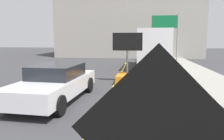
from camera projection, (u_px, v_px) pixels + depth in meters
lane_center_stripe at (91, 130)px, 5.75m from camera, size 0.14×36.00×0.01m
roadwork_sign at (156, 138)px, 2.00m from camera, size 1.63×0.18×2.33m
arrow_board_trailer at (127, 74)px, 11.99m from camera, size 1.60×1.81×2.70m
box_truck at (153, 47)px, 17.84m from camera, size 2.69×7.01×3.10m
pickup_car at (55, 83)px, 8.47m from camera, size 2.24×4.88×1.38m
highway_guide_sign at (170, 29)px, 22.86m from camera, size 2.79×0.18×5.00m
far_building_block at (129, 17)px, 30.77m from camera, size 18.67×8.95×10.82m
traffic_cone_mid_lane at (120, 106)px, 6.70m from camera, size 0.36×0.36×0.69m
traffic_cone_far_lane at (128, 85)px, 9.93m from camera, size 0.36×0.36×0.59m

